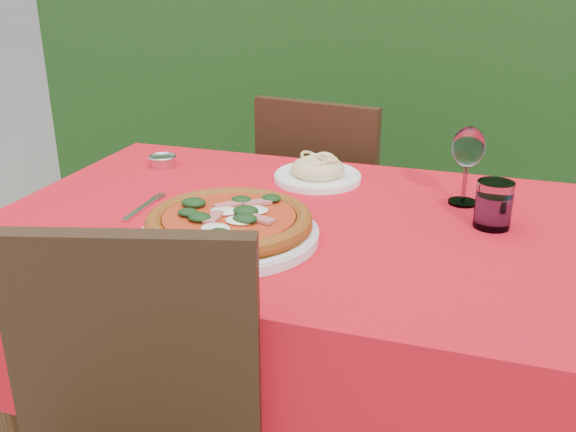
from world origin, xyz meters
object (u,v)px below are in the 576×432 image
(water_glass, at_px, (493,207))
(fork, at_px, (140,209))
(pizza_plate, at_px, (230,225))
(wine_glass, at_px, (468,150))
(chair_far, at_px, (326,210))
(pasta_plate, at_px, (318,172))
(steel_ramekin, at_px, (163,161))

(water_glass, distance_m, fork, 0.77)
(pizza_plate, xyz_separation_m, wine_glass, (0.43, 0.36, 0.10))
(chair_far, distance_m, wine_glass, 0.74)
(chair_far, relative_size, pizza_plate, 2.06)
(pizza_plate, distance_m, water_glass, 0.55)
(pizza_plate, height_order, water_glass, water_glass)
(pasta_plate, bearing_deg, pizza_plate, -99.27)
(steel_ramekin, bearing_deg, pasta_plate, 1.29)
(fork, bearing_deg, pizza_plate, -20.15)
(pizza_plate, bearing_deg, pasta_plate, 80.73)
(chair_far, bearing_deg, pasta_plate, 109.77)
(fork, bearing_deg, chair_far, 70.07)
(pizza_plate, bearing_deg, fork, 161.41)
(water_glass, relative_size, steel_ramekin, 1.44)
(pasta_plate, xyz_separation_m, water_glass, (0.43, -0.18, 0.02))
(pizza_plate, height_order, pasta_plate, pizza_plate)
(pasta_plate, bearing_deg, wine_glass, -8.76)
(pasta_plate, distance_m, steel_ramekin, 0.44)
(chair_far, height_order, wine_glass, wine_glass)
(pizza_plate, distance_m, steel_ramekin, 0.55)
(pasta_plate, xyz_separation_m, steel_ramekin, (-0.44, -0.01, -0.01))
(pizza_plate, relative_size, steel_ramekin, 6.16)
(pizza_plate, relative_size, fork, 2.19)
(wine_glass, height_order, fork, wine_glass)
(chair_far, relative_size, wine_glass, 4.85)
(fork, height_order, steel_ramekin, steel_ramekin)
(water_glass, bearing_deg, steel_ramekin, 168.85)
(chair_far, relative_size, steel_ramekin, 12.72)
(wine_glass, bearing_deg, pizza_plate, -140.42)
(water_glass, bearing_deg, wine_glass, 118.24)
(chair_far, xyz_separation_m, pasta_plate, (0.08, -0.41, 0.27))
(pasta_plate, relative_size, fork, 1.14)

